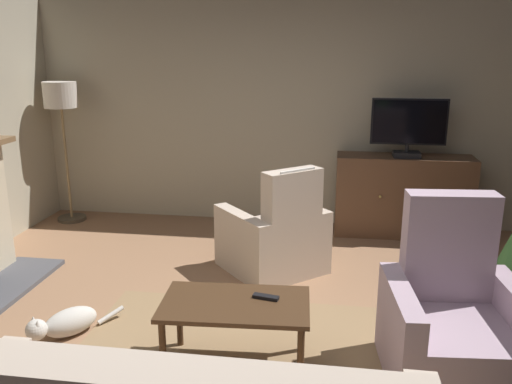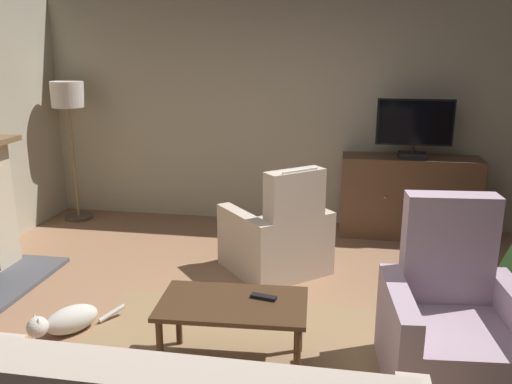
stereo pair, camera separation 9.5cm
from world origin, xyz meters
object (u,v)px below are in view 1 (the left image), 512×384
tv_cabinet (402,198)px  armchair_facing_sofa (275,238)px  coffee_table (235,310)px  cat (65,323)px  floor_lamp (61,109)px  tv_remote (266,297)px  television (409,126)px  armchair_near_window (454,327)px

tv_cabinet → armchair_facing_sofa: armchair_facing_sofa is taller
coffee_table → armchair_facing_sofa: (0.08, 1.61, -0.09)m
tv_cabinet → coffee_table: size_ratio=1.50×
tv_cabinet → cat: tv_cabinet is taller
floor_lamp → armchair_facing_sofa: bearing=-23.5°
tv_remote → cat: (-1.49, 0.13, -0.38)m
tv_cabinet → coffee_table: tv_cabinet is taller
television → floor_lamp: 3.93m
coffee_table → tv_remote: tv_remote is taller
tv_remote → armchair_near_window: size_ratio=0.15×
coffee_table → tv_remote: size_ratio=5.76×
tv_remote → cat: 1.55m
floor_lamp → coffee_table: bearing=-47.1°
armchair_near_window → floor_lamp: floor_lamp is taller
armchair_near_window → armchair_facing_sofa: size_ratio=1.02×
armchair_facing_sofa → coffee_table: bearing=-92.8°
television → armchair_near_window: size_ratio=0.69×
television → armchair_near_window: 2.80m
armchair_near_window → armchair_facing_sofa: armchair_near_window is taller
television → armchair_near_window: (0.01, -2.65, -0.89)m
tv_remote → floor_lamp: (-2.74, 2.68, 0.87)m
coffee_table → cat: (-1.30, 0.21, -0.31)m
coffee_table → armchair_near_window: 1.38m
armchair_facing_sofa → floor_lamp: 3.05m
television → armchair_near_window: bearing=-89.9°
television → tv_remote: size_ratio=4.66×
tv_remote → coffee_table: bearing=33.6°
tv_cabinet → television: size_ratio=1.86×
tv_cabinet → floor_lamp: bearing=-179.1°
television → floor_lamp: size_ratio=0.47×
coffee_table → armchair_near_window: (1.38, 0.11, -0.07)m
armchair_facing_sofa → tv_cabinet: bearing=43.0°
coffee_table → armchair_facing_sofa: 1.61m
tv_remote → cat: size_ratio=0.30×
tv_cabinet → tv_remote: size_ratio=8.67×
tv_remote → floor_lamp: 3.93m
tv_cabinet → armchair_near_window: bearing=-89.9°
cat → floor_lamp: floor_lamp is taller
tv_remote → armchair_facing_sofa: armchair_facing_sofa is taller
cat → floor_lamp: bearing=116.2°
television → armchair_facing_sofa: bearing=-138.3°
television → armchair_facing_sofa: television is taller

